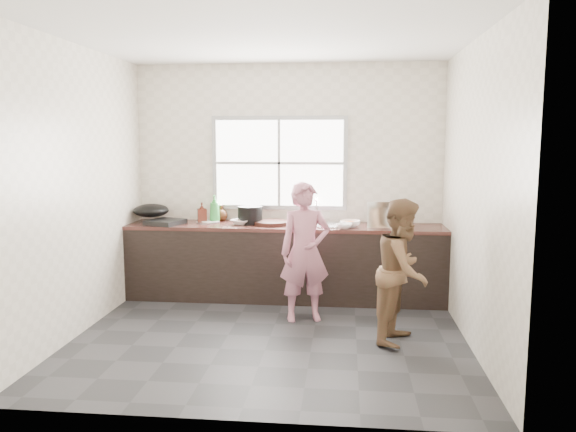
# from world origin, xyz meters

# --- Properties ---
(floor) EXTENTS (3.60, 3.20, 0.01)m
(floor) POSITION_xyz_m (0.00, 0.00, -0.01)
(floor) COLOR #29292B
(floor) RESTS_ON ground
(ceiling) EXTENTS (3.60, 3.20, 0.01)m
(ceiling) POSITION_xyz_m (0.00, 0.00, 2.71)
(ceiling) COLOR silver
(ceiling) RESTS_ON wall_back
(wall_back) EXTENTS (3.60, 0.01, 2.70)m
(wall_back) POSITION_xyz_m (0.00, 1.60, 1.35)
(wall_back) COLOR silver
(wall_back) RESTS_ON ground
(wall_left) EXTENTS (0.01, 3.20, 2.70)m
(wall_left) POSITION_xyz_m (-1.80, 0.00, 1.35)
(wall_left) COLOR silver
(wall_left) RESTS_ON ground
(wall_right) EXTENTS (0.01, 3.20, 2.70)m
(wall_right) POSITION_xyz_m (1.80, 0.00, 1.35)
(wall_right) COLOR silver
(wall_right) RESTS_ON ground
(wall_front) EXTENTS (3.60, 0.01, 2.70)m
(wall_front) POSITION_xyz_m (0.00, -1.60, 1.35)
(wall_front) COLOR silver
(wall_front) RESTS_ON ground
(cabinet) EXTENTS (3.60, 0.62, 0.82)m
(cabinet) POSITION_xyz_m (0.00, 1.29, 0.41)
(cabinet) COLOR black
(cabinet) RESTS_ON floor
(countertop) EXTENTS (3.60, 0.64, 0.04)m
(countertop) POSITION_xyz_m (0.00, 1.29, 0.84)
(countertop) COLOR #3A1D18
(countertop) RESTS_ON cabinet
(sink) EXTENTS (0.55, 0.45, 0.02)m
(sink) POSITION_xyz_m (0.35, 1.29, 0.86)
(sink) COLOR silver
(sink) RESTS_ON countertop
(faucet) EXTENTS (0.02, 0.02, 0.30)m
(faucet) POSITION_xyz_m (0.35, 1.49, 1.01)
(faucet) COLOR silver
(faucet) RESTS_ON countertop
(window_frame) EXTENTS (1.60, 0.05, 1.10)m
(window_frame) POSITION_xyz_m (-0.10, 1.59, 1.55)
(window_frame) COLOR #9EA0A5
(window_frame) RESTS_ON wall_back
(window_glazing) EXTENTS (1.50, 0.01, 1.00)m
(window_glazing) POSITION_xyz_m (-0.10, 1.57, 1.55)
(window_glazing) COLOR white
(window_glazing) RESTS_ON window_frame
(woman) EXTENTS (0.55, 0.43, 1.31)m
(woman) POSITION_xyz_m (0.29, 0.53, 0.66)
(woman) COLOR #C3758B
(woman) RESTS_ON floor
(person_side) EXTENTS (0.69, 0.77, 1.31)m
(person_side) POSITION_xyz_m (1.21, 0.01, 0.65)
(person_side) COLOR brown
(person_side) RESTS_ON floor
(cutting_board) EXTENTS (0.52, 0.52, 0.04)m
(cutting_board) POSITION_xyz_m (-0.15, 1.29, 0.88)
(cutting_board) COLOR black
(cutting_board) RESTS_ON countertop
(cleaver) EXTENTS (0.19, 0.10, 0.01)m
(cleaver) POSITION_xyz_m (-0.37, 1.31, 0.90)
(cleaver) COLOR #ABAFB2
(cleaver) RESTS_ON cutting_board
(bowl_mince) EXTENTS (0.30, 0.30, 0.06)m
(bowl_mince) POSITION_xyz_m (-0.50, 1.27, 0.89)
(bowl_mince) COLOR white
(bowl_mince) RESTS_ON countertop
(bowl_crabs) EXTENTS (0.19, 0.19, 0.06)m
(bowl_crabs) POSITION_xyz_m (0.74, 1.22, 0.89)
(bowl_crabs) COLOR white
(bowl_crabs) RESTS_ON countertop
(bowl_held) EXTENTS (0.24, 0.24, 0.07)m
(bowl_held) POSITION_xyz_m (0.67, 1.08, 0.89)
(bowl_held) COLOR silver
(bowl_held) RESTS_ON countertop
(black_pot) EXTENTS (0.31, 0.31, 0.20)m
(black_pot) POSITION_xyz_m (-0.41, 1.32, 0.96)
(black_pot) COLOR black
(black_pot) RESTS_ON countertop
(plate_food) EXTENTS (0.23, 0.23, 0.02)m
(plate_food) POSITION_xyz_m (-0.90, 1.40, 0.87)
(plate_food) COLOR white
(plate_food) RESTS_ON countertop
(bottle_green) EXTENTS (0.16, 0.16, 0.32)m
(bottle_green) POSITION_xyz_m (-0.85, 1.42, 1.02)
(bottle_green) COLOR green
(bottle_green) RESTS_ON countertop
(bottle_brown_tall) EXTENTS (0.12, 0.13, 0.21)m
(bottle_brown_tall) POSITION_xyz_m (-0.99, 1.39, 0.97)
(bottle_brown_tall) COLOR #4E1D13
(bottle_brown_tall) RESTS_ON countertop
(bottle_brown_short) EXTENTS (0.16, 0.16, 0.18)m
(bottle_brown_short) POSITION_xyz_m (-0.79, 1.52, 0.95)
(bottle_brown_short) COLOR #3F200F
(bottle_brown_short) RESTS_ON countertop
(glass_jar) EXTENTS (0.10, 0.10, 0.11)m
(glass_jar) POSITION_xyz_m (-0.83, 1.52, 0.92)
(glass_jar) COLOR white
(glass_jar) RESTS_ON countertop
(burner) EXTENTS (0.46, 0.46, 0.05)m
(burner) POSITION_xyz_m (-1.37, 1.18, 0.89)
(burner) COLOR black
(burner) RESTS_ON countertop
(wok) EXTENTS (0.52, 0.52, 0.16)m
(wok) POSITION_xyz_m (-1.59, 1.34, 1.00)
(wok) COLOR black
(wok) RESTS_ON burner
(dish_rack) EXTENTS (0.40, 0.28, 0.30)m
(dish_rack) POSITION_xyz_m (1.12, 1.21, 1.01)
(dish_rack) COLOR white
(dish_rack) RESTS_ON countertop
(pot_lid_left) EXTENTS (0.32, 0.32, 0.01)m
(pot_lid_left) POSITION_xyz_m (-1.35, 1.22, 0.87)
(pot_lid_left) COLOR #B2B6BA
(pot_lid_left) RESTS_ON countertop
(pot_lid_right) EXTENTS (0.33, 0.33, 0.01)m
(pot_lid_right) POSITION_xyz_m (-0.92, 1.36, 0.87)
(pot_lid_right) COLOR #A3A5A9
(pot_lid_right) RESTS_ON countertop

